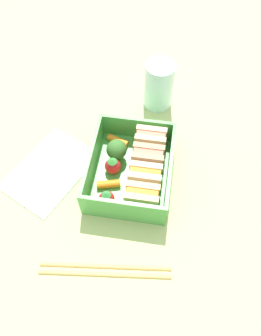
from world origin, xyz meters
TOP-DOWN VIEW (x-y plane):
  - ground_plane at (0.00, 0.00)cm, footprint 120.00×120.00cm
  - bento_tray at (0.00, 0.00)cm, footprint 16.93×13.77cm
  - bento_rim at (0.00, 0.00)cm, footprint 16.93×13.77cm
  - sandwich_left at (-5.67, 2.69)cm, footprint 3.15×5.39cm
  - sandwich_center_left at (-1.89, 2.69)cm, footprint 3.15×5.39cm
  - sandwich_center at (1.89, 2.69)cm, footprint 3.15×5.39cm
  - sandwich_center_right at (5.67, 2.69)cm, footprint 3.15×5.39cm
  - carrot_stick_left at (-6.05, -3.29)cm, footprint 2.41×4.13cm
  - broccoli_floret at (-2.69, -2.85)cm, footprint 3.57×3.57cm
  - strawberry_left at (-0.27, -3.06)cm, footprint 2.78×2.78cm
  - carrot_stick_far_left at (3.21, -3.23)cm, footprint 2.29×4.15cm
  - strawberry_far_left at (6.26, -2.92)cm, footprint 2.58×2.58cm
  - chopstick_pair at (16.94, -1.23)cm, footprint 4.18×19.98cm
  - drinking_glass at (-18.23, 2.71)cm, footprint 5.66×5.66cm
  - folded_napkin at (1.07, -14.36)cm, footprint 18.96×16.66cm

SIDE VIEW (x-z plane):
  - ground_plane at x=0.00cm, z-range -2.00..0.00cm
  - folded_napkin at x=1.07cm, z-range 0.00..0.40cm
  - chopstick_pair at x=16.94cm, z-range 0.00..0.70cm
  - bento_tray at x=0.00cm, z-range 0.00..1.20cm
  - carrot_stick_left at x=-6.05cm, z-range 1.20..2.45cm
  - carrot_stick_far_left at x=3.21cm, z-range 1.20..2.51cm
  - strawberry_far_left at x=6.26cm, z-range 1.02..4.21cm
  - strawberry_left at x=-0.27cm, z-range 1.02..4.40cm
  - sandwich_left at x=-5.67cm, z-range 1.20..5.74cm
  - sandwich_center_left at x=-1.89cm, z-range 1.20..5.74cm
  - sandwich_center at x=1.89cm, z-range 1.20..5.74cm
  - sandwich_center_right at x=5.67cm, z-range 1.20..5.74cm
  - bento_rim at x=0.00cm, z-range 1.20..5.93cm
  - broccoli_floret at x=-2.69cm, z-range 1.51..5.85cm
  - drinking_glass at x=-18.23cm, z-range 0.00..9.62cm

